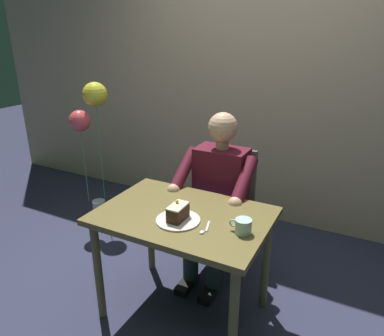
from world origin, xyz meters
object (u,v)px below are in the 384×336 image
Objects in this scene: coffee_cup at (243,226)px; seated_person at (216,195)px; dining_table at (184,227)px; dessert_spoon at (205,229)px; balloon_display at (91,124)px; cake_slice at (178,212)px; chair at (225,202)px.

seated_person is at bearing -54.24° from coffee_cup.
dessert_spoon is (-0.19, 0.11, 0.10)m from dining_table.
seated_person is (-0.00, -0.48, 0.01)m from dining_table.
balloon_display reaches higher than coffee_cup.
seated_person reaches higher than coffee_cup.
cake_slice reaches higher than coffee_cup.
balloon_display is (1.29, -0.20, 0.32)m from seated_person.
coffee_cup is (-0.38, 0.05, 0.14)m from dining_table.
dining_table is 1.50m from balloon_display.
dining_table is 6.99× the size of dessert_spoon.
dessert_spoon is at bearing 173.13° from cake_slice.
balloon_display is at bearing -30.49° from cake_slice.
seated_person is 0.63m from dessert_spoon.
seated_person is at bearing -88.40° from cake_slice.
dining_table is at bearing -6.86° from coffee_cup.
chair is at bearing 179.07° from balloon_display.
cake_slice is 1.11× the size of coffee_cup.
dining_table is 0.18m from cake_slice.
cake_slice is (-0.02, 0.75, 0.27)m from chair.
coffee_cup is (-0.38, 0.70, 0.26)m from chair.
chair reaches higher than dessert_spoon.
dining_table is 8.06× the size of coffee_cup.
dessert_spoon is at bearing 19.45° from coffee_cup.
seated_person reaches higher than chair.
coffee_cup is at bearing 125.76° from seated_person.
coffee_cup is (-0.38, 0.53, 0.13)m from seated_person.
coffee_cup is 0.09× the size of balloon_display.
chair is 7.23× the size of coffee_cup.
chair is at bearing -88.77° from cake_slice.
balloon_display is at bearing -23.42° from coffee_cup.
cake_slice is 0.11× the size of balloon_display.
balloon_display is at bearing -0.93° from chair.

